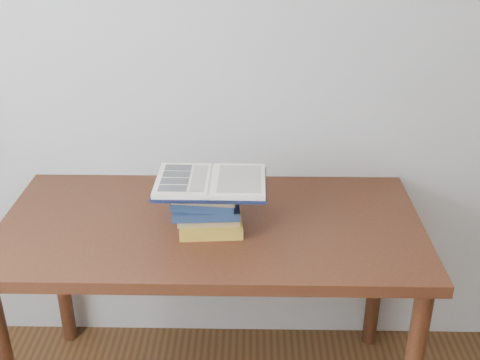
{
  "coord_description": "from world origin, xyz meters",
  "views": [
    {
      "loc": [
        0.05,
        -0.42,
        1.83
      ],
      "look_at": [
        0.02,
        1.35,
        0.96
      ],
      "focal_mm": 45.0,
      "sensor_mm": 36.0,
      "label": 1
    }
  ],
  "objects": [
    {
      "name": "room_shell",
      "position": [
        -0.08,
        0.01,
        1.63
      ],
      "size": [
        3.54,
        3.54,
        2.62
      ],
      "color": "#A8A79F",
      "rests_on": "ground"
    },
    {
      "name": "desk",
      "position": [
        -0.08,
        1.38,
        0.69
      ],
      "size": [
        1.46,
        0.73,
        0.78
      ],
      "color": "#462511",
      "rests_on": "ground"
    },
    {
      "name": "book_stack",
      "position": [
        -0.09,
        1.34,
        0.86
      ],
      "size": [
        0.24,
        0.2,
        0.15
      ],
      "color": "gold",
      "rests_on": "desk"
    },
    {
      "name": "open_book",
      "position": [
        -0.08,
        1.36,
        0.95
      ],
      "size": [
        0.37,
        0.26,
        0.03
      ],
      "rotation": [
        0.0,
        0.0,
        -0.01
      ],
      "color": "black",
      "rests_on": "book_stack"
    }
  ]
}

